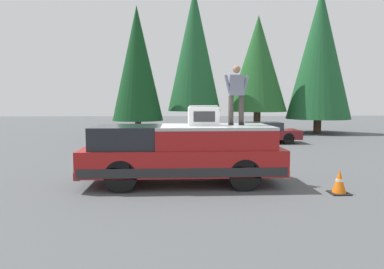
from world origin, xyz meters
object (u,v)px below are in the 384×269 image
(pickup_truck, at_px, (183,153))
(parked_car_maroon, at_px, (262,133))
(compressor_unit, at_px, (203,116))
(person_on_truck_bed, at_px, (236,93))
(traffic_cone, at_px, (339,182))

(pickup_truck, distance_m, parked_car_maroon, 10.62)
(pickup_truck, xyz_separation_m, compressor_unit, (0.08, -0.59, 1.05))
(person_on_truck_bed, bearing_deg, pickup_truck, 96.81)
(compressor_unit, relative_size, parked_car_maroon, 0.20)
(traffic_cone, bearing_deg, parked_car_maroon, -4.24)
(pickup_truck, bearing_deg, person_on_truck_bed, -83.19)
(pickup_truck, relative_size, person_on_truck_bed, 3.28)
(person_on_truck_bed, height_order, traffic_cone, person_on_truck_bed)
(pickup_truck, distance_m, compressor_unit, 1.21)
(person_on_truck_bed, distance_m, parked_car_maroon, 10.05)
(pickup_truck, relative_size, compressor_unit, 6.60)
(pickup_truck, xyz_separation_m, person_on_truck_bed, (0.18, -1.54, 1.68))
(compressor_unit, distance_m, traffic_cone, 3.96)
(person_on_truck_bed, xyz_separation_m, parked_car_maroon, (9.32, -3.18, -1.97))
(compressor_unit, relative_size, traffic_cone, 1.35)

